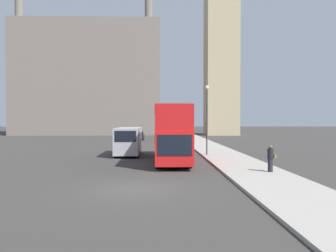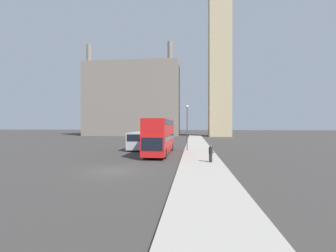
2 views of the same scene
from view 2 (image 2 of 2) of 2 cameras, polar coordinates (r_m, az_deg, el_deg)
name	(u,v)px [view 2 (image 2 of 2)]	position (r m, az deg, el deg)	size (l,w,h in m)	color
ground_plane	(115,170)	(18.68, -13.40, -10.90)	(300.00, 300.00, 0.00)	#383533
sidewalk_strip	(203,171)	(17.63, 8.96, -11.32)	(3.97, 120.00, 0.15)	#9E998E
clock_tower	(220,30)	(79.77, 12.98, 22.77)	(7.37, 7.54, 66.69)	tan
building_block_distant	(133,100)	(81.22, -8.77, 6.56)	(32.23, 13.77, 30.57)	slate
red_double_decker_bus	(160,135)	(28.08, -2.02, -2.23)	(2.52, 11.26, 4.31)	red
white_van	(139,140)	(33.10, -7.50, -3.64)	(2.16, 5.91, 2.55)	#B2B7BC
pedestrian	(211,154)	(21.42, 10.81, -6.88)	(0.52, 0.36, 1.61)	#23232D
street_lamp	(187,121)	(30.87, 4.89, 1.29)	(0.36, 0.36, 6.20)	#38383D
parked_sedan	(159,137)	(56.82, -2.33, -2.76)	(1.89, 4.29, 1.40)	black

